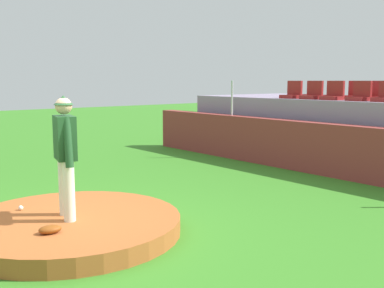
{
  "coord_description": "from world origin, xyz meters",
  "views": [
    {
      "loc": [
        6.26,
        -2.77,
        2.28
      ],
      "look_at": [
        0.0,
        2.34,
        1.16
      ],
      "focal_mm": 42.74,
      "sensor_mm": 36.0,
      "label": 1
    }
  ],
  "objects_px": {
    "fielding_glove": "(50,229)",
    "stadium_chair_8": "(332,93)",
    "pitcher": "(65,148)",
    "stadium_chair_0": "(292,93)",
    "stadium_chair_9": "(355,93)",
    "stadium_chair_2": "(333,94)",
    "baseball": "(21,208)",
    "stadium_chair_3": "(360,95)",
    "stadium_chair_7": "(312,92)",
    "stadium_chair_1": "(313,93)",
    "stadium_chair_10": "(379,94)"
  },
  "relations": [
    {
      "from": "stadium_chair_0",
      "to": "stadium_chair_8",
      "type": "xyz_separation_m",
      "value": [
        0.71,
        0.91,
        0.0
      ]
    },
    {
      "from": "stadium_chair_1",
      "to": "stadium_chair_2",
      "type": "xyz_separation_m",
      "value": [
        0.66,
        -0.01,
        0.0
      ]
    },
    {
      "from": "stadium_chair_7",
      "to": "stadium_chair_8",
      "type": "height_order",
      "value": "same"
    },
    {
      "from": "stadium_chair_2",
      "to": "stadium_chair_8",
      "type": "distance_m",
      "value": 1.13
    },
    {
      "from": "fielding_glove",
      "to": "stadium_chair_8",
      "type": "relative_size",
      "value": 0.6
    },
    {
      "from": "fielding_glove",
      "to": "baseball",
      "type": "bearing_deg",
      "value": 97.63
    },
    {
      "from": "stadium_chair_0",
      "to": "stadium_chair_8",
      "type": "bearing_deg",
      "value": -127.73
    },
    {
      "from": "fielding_glove",
      "to": "stadium_chair_2",
      "type": "relative_size",
      "value": 0.6
    },
    {
      "from": "stadium_chair_0",
      "to": "stadium_chair_8",
      "type": "height_order",
      "value": "same"
    },
    {
      "from": "stadium_chair_8",
      "to": "stadium_chair_9",
      "type": "relative_size",
      "value": 1.0
    },
    {
      "from": "fielding_glove",
      "to": "stadium_chair_3",
      "type": "bearing_deg",
      "value": 14.24
    },
    {
      "from": "stadium_chair_9",
      "to": "stadium_chair_10",
      "type": "relative_size",
      "value": 1.0
    },
    {
      "from": "pitcher",
      "to": "stadium_chair_3",
      "type": "height_order",
      "value": "stadium_chair_3"
    },
    {
      "from": "stadium_chair_3",
      "to": "stadium_chair_10",
      "type": "xyz_separation_m",
      "value": [
        0.01,
        0.9,
        0.0
      ]
    },
    {
      "from": "fielding_glove",
      "to": "stadium_chair_0",
      "type": "relative_size",
      "value": 0.6
    },
    {
      "from": "baseball",
      "to": "stadium_chair_2",
      "type": "relative_size",
      "value": 0.15
    },
    {
      "from": "stadium_chair_1",
      "to": "stadium_chair_7",
      "type": "relative_size",
      "value": 1.0
    },
    {
      "from": "stadium_chair_3",
      "to": "stadium_chair_7",
      "type": "distance_m",
      "value": 2.29
    },
    {
      "from": "stadium_chair_2",
      "to": "stadium_chair_9",
      "type": "xyz_separation_m",
      "value": [
        0.05,
        0.93,
        0.0
      ]
    },
    {
      "from": "pitcher",
      "to": "stadium_chair_1",
      "type": "distance_m",
      "value": 7.93
    },
    {
      "from": "stadium_chair_0",
      "to": "stadium_chair_7",
      "type": "height_order",
      "value": "same"
    },
    {
      "from": "stadium_chair_1",
      "to": "stadium_chair_3",
      "type": "height_order",
      "value": "same"
    },
    {
      "from": "stadium_chair_3",
      "to": "stadium_chair_10",
      "type": "relative_size",
      "value": 1.0
    },
    {
      "from": "stadium_chair_1",
      "to": "stadium_chair_3",
      "type": "distance_m",
      "value": 1.41
    },
    {
      "from": "stadium_chair_3",
      "to": "fielding_glove",
      "type": "bearing_deg",
      "value": 93.37
    },
    {
      "from": "stadium_chair_0",
      "to": "stadium_chair_1",
      "type": "height_order",
      "value": "same"
    },
    {
      "from": "baseball",
      "to": "stadium_chair_0",
      "type": "relative_size",
      "value": 0.15
    },
    {
      "from": "stadium_chair_8",
      "to": "stadium_chair_7",
      "type": "bearing_deg",
      "value": -0.81
    },
    {
      "from": "stadium_chair_1",
      "to": "stadium_chair_8",
      "type": "bearing_deg",
      "value": -90.85
    },
    {
      "from": "stadium_chair_0",
      "to": "stadium_chair_2",
      "type": "height_order",
      "value": "same"
    },
    {
      "from": "fielding_glove",
      "to": "stadium_chair_1",
      "type": "distance_m",
      "value": 8.63
    },
    {
      "from": "stadium_chair_1",
      "to": "stadium_chair_10",
      "type": "xyz_separation_m",
      "value": [
        1.42,
        0.91,
        0.0
      ]
    },
    {
      "from": "stadium_chair_0",
      "to": "stadium_chair_3",
      "type": "relative_size",
      "value": 1.0
    },
    {
      "from": "stadium_chair_0",
      "to": "stadium_chair_9",
      "type": "relative_size",
      "value": 1.0
    },
    {
      "from": "fielding_glove",
      "to": "stadium_chair_2",
      "type": "xyz_separation_m",
      "value": [
        -1.24,
        8.25,
        1.62
      ]
    },
    {
      "from": "stadium_chair_0",
      "to": "stadium_chair_2",
      "type": "xyz_separation_m",
      "value": [
        1.35,
        -0.01,
        0.0
      ]
    },
    {
      "from": "stadium_chair_0",
      "to": "stadium_chair_3",
      "type": "xyz_separation_m",
      "value": [
        2.1,
        0.01,
        0.0
      ]
    },
    {
      "from": "stadium_chair_7",
      "to": "stadium_chair_9",
      "type": "bearing_deg",
      "value": 179.95
    },
    {
      "from": "fielding_glove",
      "to": "stadium_chair_8",
      "type": "xyz_separation_m",
      "value": [
        -1.88,
        9.17,
        1.62
      ]
    },
    {
      "from": "stadium_chair_3",
      "to": "stadium_chair_2",
      "type": "bearing_deg",
      "value": 1.51
    },
    {
      "from": "pitcher",
      "to": "stadium_chair_7",
      "type": "height_order",
      "value": "stadium_chair_7"
    },
    {
      "from": "stadium_chair_3",
      "to": "stadium_chair_7",
      "type": "relative_size",
      "value": 1.0
    },
    {
      "from": "stadium_chair_7",
      "to": "stadium_chair_8",
      "type": "xyz_separation_m",
      "value": [
        0.71,
        -0.01,
        0.0
      ]
    },
    {
      "from": "fielding_glove",
      "to": "stadium_chair_10",
      "type": "bearing_deg",
      "value": 13.85
    },
    {
      "from": "baseball",
      "to": "stadium_chair_8",
      "type": "relative_size",
      "value": 0.15
    },
    {
      "from": "baseball",
      "to": "stadium_chair_2",
      "type": "xyz_separation_m",
      "value": [
        0.13,
        8.18,
        1.64
      ]
    },
    {
      "from": "pitcher",
      "to": "baseball",
      "type": "xyz_separation_m",
      "value": [
        -0.84,
        -0.4,
        -1.01
      ]
    },
    {
      "from": "stadium_chair_1",
      "to": "stadium_chair_2",
      "type": "bearing_deg",
      "value": 179.0
    },
    {
      "from": "pitcher",
      "to": "stadium_chair_3",
      "type": "xyz_separation_m",
      "value": [
        0.03,
        7.79,
        0.62
      ]
    },
    {
      "from": "pitcher",
      "to": "stadium_chair_8",
      "type": "height_order",
      "value": "stadium_chair_8"
    }
  ]
}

